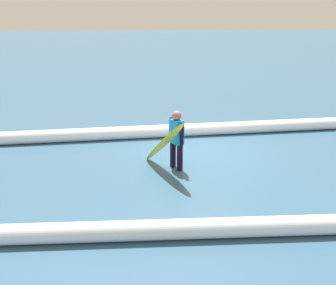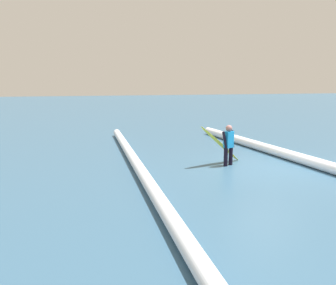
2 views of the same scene
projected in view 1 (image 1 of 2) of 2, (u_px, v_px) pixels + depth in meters
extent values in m
plane|color=#335976|center=(201.00, 153.00, 10.89)|extent=(132.18, 132.18, 0.00)
cylinder|color=black|center=(180.00, 158.00, 9.65)|extent=(0.14, 0.14, 0.63)
cylinder|color=black|center=(173.00, 154.00, 9.87)|extent=(0.14, 0.14, 0.63)
cube|color=#198CD8|center=(177.00, 132.00, 9.58)|extent=(0.33, 0.39, 0.56)
sphere|color=#9B6663|center=(177.00, 115.00, 9.46)|extent=(0.22, 0.22, 0.22)
cylinder|color=black|center=(182.00, 134.00, 9.41)|extent=(0.09, 0.22, 0.60)
cylinder|color=black|center=(171.00, 130.00, 9.74)|extent=(0.09, 0.14, 0.60)
ellipsoid|color=yellow|center=(164.00, 143.00, 9.45)|extent=(0.91, 1.85, 1.43)
ellipsoid|color=blue|center=(164.00, 143.00, 9.45)|extent=(0.62, 1.44, 1.15)
cylinder|color=white|center=(174.00, 131.00, 12.26)|extent=(15.09, 1.03, 0.37)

